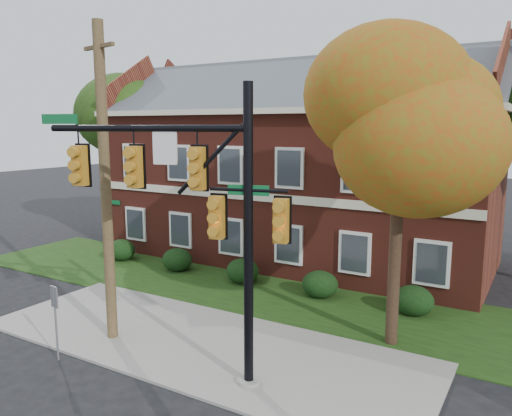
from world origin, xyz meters
The scene contains 15 objects.
ground centered at (0.00, 0.00, 0.00)m, with size 120.00×120.00×0.00m, color black.
sidewalk centered at (0.00, 1.00, 0.04)m, with size 14.00×5.00×0.08m, color gray.
grass_strip centered at (0.00, 6.00, 0.02)m, with size 30.00×6.00×0.04m, color #193811.
apartment_building centered at (-2.00, 11.95, 4.99)m, with size 18.80×8.80×9.74m.
hedge_far_left centered at (-9.00, 6.70, 0.53)m, with size 1.40×1.26×1.05m, color black.
hedge_left centered at (-5.50, 6.70, 0.53)m, with size 1.40×1.26×1.05m, color black.
hedge_center centered at (-2.00, 6.70, 0.53)m, with size 1.40×1.26×1.05m, color black.
hedge_right centered at (1.50, 6.70, 0.53)m, with size 1.40×1.26×1.05m, color black.
hedge_far_right centered at (5.00, 6.70, 0.53)m, with size 1.40×1.26×1.05m, color black.
tree_near_right centered at (5.22, 3.87, 6.67)m, with size 4.50×4.25×8.58m.
tree_left_rear centered at (-11.73, 10.84, 6.68)m, with size 5.40×5.10×8.88m.
tree_far_rear centered at (-0.66, 19.79, 8.84)m, with size 6.84×6.46×11.52m.
traffic_signal centered at (1.29, -0.64, 4.66)m, with size 6.57×1.84×7.52m.
utility_pole centered at (-2.50, -0.04, 4.79)m, with size 1.46×0.40×9.44m.
sign_post centered at (-2.73, -1.85, 1.47)m, with size 0.32×0.08×2.16m.
Camera 1 is at (8.74, -10.30, 6.48)m, focal length 35.00 mm.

